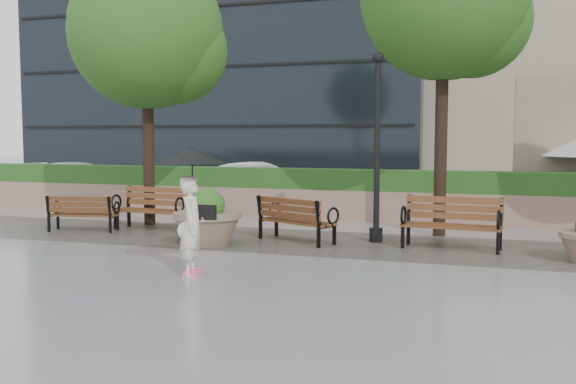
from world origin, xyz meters
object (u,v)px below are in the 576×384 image
(bench_3, at_px, (451,234))
(lamppost, at_px, (377,160))
(pedestrian, at_px, (192,198))
(planter_left, at_px, (207,223))
(car_right, at_px, (258,182))
(bench_1, at_px, (153,217))
(bench_2, at_px, (296,229))
(bench_0, at_px, (83,221))
(car_left, at_px, (80,179))

(bench_3, distance_m, lamppost, 2.18)
(pedestrian, bearing_deg, planter_left, 7.17)
(bench_3, xyz_separation_m, car_right, (-6.98, 7.62, 0.36))
(bench_1, relative_size, bench_3, 0.98)
(bench_1, xyz_separation_m, lamppost, (5.42, -0.12, 1.45))
(bench_2, bearing_deg, bench_1, 15.99)
(bench_0, height_order, planter_left, planter_left)
(bench_3, xyz_separation_m, planter_left, (-4.82, -1.04, 0.16))
(bench_0, xyz_separation_m, bench_3, (8.43, 0.21, 0.05))
(bench_1, relative_size, pedestrian, 0.95)
(bench_3, relative_size, pedestrian, 0.96)
(car_left, bearing_deg, pedestrian, -140.40)
(lamppost, xyz_separation_m, car_left, (-12.37, 6.84, -1.11))
(planter_left, relative_size, car_right, 0.35)
(bench_2, relative_size, lamppost, 0.47)
(lamppost, bearing_deg, bench_3, -14.72)
(bench_0, relative_size, bench_1, 0.86)
(bench_2, bearing_deg, bench_0, 26.67)
(lamppost, bearing_deg, planter_left, -155.89)
(bench_1, height_order, car_left, car_left)
(car_right, relative_size, pedestrian, 1.98)
(planter_left, bearing_deg, car_left, 137.75)
(bench_0, height_order, bench_2, bench_2)
(pedestrian, bearing_deg, car_left, 29.42)
(car_right, bearing_deg, car_left, 96.23)
(bench_1, distance_m, pedestrian, 5.37)
(bench_1, height_order, bench_3, bench_3)
(bench_3, height_order, lamppost, lamppost)
(bench_1, relative_size, car_right, 0.48)
(bench_0, xyz_separation_m, planter_left, (3.61, -0.83, 0.21))
(bench_2, relative_size, car_right, 0.46)
(bench_2, bearing_deg, planter_left, 55.49)
(planter_left, height_order, car_left, car_left)
(bench_0, relative_size, bench_3, 0.85)
(planter_left, height_order, lamppost, lamppost)
(bench_1, distance_m, bench_3, 7.02)
(bench_0, distance_m, bench_1, 1.62)
(bench_3, distance_m, pedestrian, 5.40)
(car_left, bearing_deg, bench_0, -146.67)
(lamppost, bearing_deg, bench_0, -174.83)
(bench_2, xyz_separation_m, car_left, (-10.75, 7.36, 0.36))
(bench_0, bearing_deg, bench_3, 170.64)
(bench_3, relative_size, lamppost, 0.50)
(planter_left, bearing_deg, pedestrian, -69.50)
(bench_0, height_order, bench_1, bench_1)
(bench_0, bearing_deg, bench_2, 170.40)
(bench_1, xyz_separation_m, car_right, (0.01, 7.08, 0.37))
(bench_0, distance_m, bench_2, 5.23)
(car_left, bearing_deg, lamppost, -122.11)
(bench_1, bearing_deg, bench_0, -147.97)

